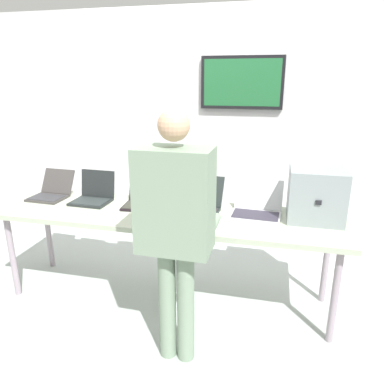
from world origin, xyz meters
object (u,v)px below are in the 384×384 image
(person, at_px, (176,219))
(workbench, at_px, (166,219))
(laptop_station_3, at_px, (196,203))
(laptop_station_4, at_px, (257,207))
(laptop_station_1, at_px, (93,195))
(laptop_station_2, at_px, (145,198))
(equipment_box, at_px, (316,194))
(laptop_station_0, at_px, (51,192))

(person, bearing_deg, workbench, 112.72)
(laptop_station_3, bearing_deg, workbench, -152.14)
(laptop_station_4, xyz_separation_m, person, (-0.44, -0.76, 0.16))
(laptop_station_1, relative_size, laptop_station_2, 0.96)
(workbench, height_order, laptop_station_2, laptop_station_2)
(equipment_box, relative_size, laptop_station_2, 1.18)
(workbench, distance_m, laptop_station_0, 1.12)
(equipment_box, relative_size, person, 0.24)
(laptop_station_4, height_order, person, person)
(laptop_station_1, xyz_separation_m, laptop_station_4, (1.38, 0.02, -0.00))
(laptop_station_0, bearing_deg, equipment_box, -0.09)
(laptop_station_0, height_order, person, person)
(workbench, xyz_separation_m, laptop_station_1, (-0.68, 0.12, 0.11))
(laptop_station_1, xyz_separation_m, person, (0.94, -0.74, 0.16))
(laptop_station_1, distance_m, laptop_station_2, 0.46)
(laptop_station_2, distance_m, laptop_station_3, 0.45)
(laptop_station_1, height_order, person, person)
(laptop_station_2, height_order, laptop_station_3, same)
(laptop_station_3, relative_size, person, 0.25)
(person, bearing_deg, laptop_station_0, 150.87)
(laptop_station_1, distance_m, laptop_station_4, 1.38)
(laptop_station_3, height_order, laptop_station_4, laptop_station_3)
(laptop_station_2, xyz_separation_m, laptop_station_3, (0.45, -0.01, -0.00))
(workbench, distance_m, equipment_box, 1.16)
(person, bearing_deg, laptop_station_4, 59.96)
(workbench, xyz_separation_m, equipment_box, (1.13, 0.14, 0.25))
(workbench, bearing_deg, laptop_station_4, 11.37)
(workbench, distance_m, laptop_station_1, 0.70)
(equipment_box, relative_size, laptop_station_0, 1.11)
(laptop_station_4, bearing_deg, equipment_box, -0.77)
(laptop_station_1, bearing_deg, laptop_station_4, 0.81)
(laptop_station_0, relative_size, laptop_station_3, 0.88)
(laptop_station_2, bearing_deg, laptop_station_4, 0.53)
(laptop_station_1, bearing_deg, person, -38.17)
(laptop_station_0, distance_m, laptop_station_2, 0.88)
(equipment_box, height_order, laptop_station_0, equipment_box)
(laptop_station_1, distance_m, laptop_station_3, 0.91)
(laptop_station_2, bearing_deg, laptop_station_1, -178.61)
(laptop_station_2, bearing_deg, workbench, -30.59)
(laptop_station_1, height_order, laptop_station_4, laptop_station_1)
(workbench, height_order, equipment_box, equipment_box)
(workbench, relative_size, laptop_station_1, 8.51)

